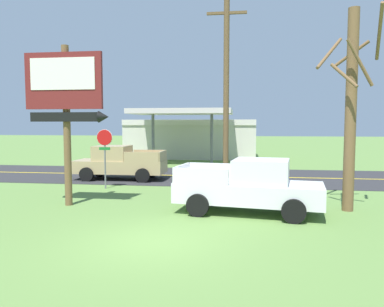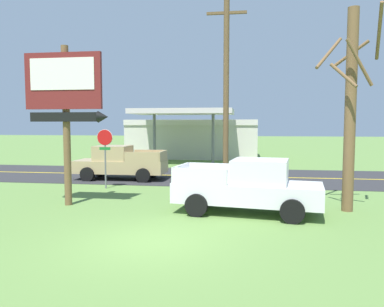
% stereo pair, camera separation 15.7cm
% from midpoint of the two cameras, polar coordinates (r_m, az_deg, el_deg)
% --- Properties ---
extents(ground_plane, '(180.00, 180.00, 0.00)m').
position_cam_midpoint_polar(ground_plane, '(10.51, -6.58, -13.32)').
color(ground_plane, '#5B7F3D').
extents(road_asphalt, '(140.00, 8.00, 0.02)m').
position_cam_midpoint_polar(road_asphalt, '(23.05, 1.51, -3.46)').
color(road_asphalt, '#2B2B2D').
rests_on(road_asphalt, ground).
extents(road_centre_line, '(126.00, 0.20, 0.01)m').
position_cam_midpoint_polar(road_centre_line, '(23.05, 1.51, -3.43)').
color(road_centre_line, gold).
rests_on(road_centre_line, road_asphalt).
extents(motel_sign, '(3.32, 0.54, 6.24)m').
position_cam_midpoint_polar(motel_sign, '(15.33, -18.95, 8.21)').
color(motel_sign, brown).
rests_on(motel_sign, ground).
extents(stop_sign, '(0.80, 0.08, 2.95)m').
position_cam_midpoint_polar(stop_sign, '(18.97, -13.41, 0.81)').
color(stop_sign, slate).
rests_on(stop_sign, ground).
extents(utility_pole, '(2.02, 0.26, 9.51)m').
position_cam_midpoint_polar(utility_pole, '(17.44, 4.99, 10.65)').
color(utility_pole, brown).
rests_on(utility_pole, ground).
extents(bare_tree, '(2.41, 2.39, 7.36)m').
position_cam_midpoint_polar(bare_tree, '(14.84, 22.83, 6.78)').
color(bare_tree, brown).
rests_on(bare_tree, ground).
extents(gas_station, '(12.00, 11.50, 4.40)m').
position_cam_midpoint_polar(gas_station, '(35.73, -0.18, 2.50)').
color(gas_station, beige).
rests_on(gas_station, ground).
extents(pickup_white_parked_on_lawn, '(5.43, 2.80, 1.96)m').
position_cam_midpoint_polar(pickup_white_parked_on_lawn, '(13.62, 8.52, -5.04)').
color(pickup_white_parked_on_lawn, silver).
rests_on(pickup_white_parked_on_lawn, ground).
extents(pickup_tan_on_road, '(5.20, 2.24, 1.96)m').
position_cam_midpoint_polar(pickup_tan_on_road, '(22.02, -11.29, -1.43)').
color(pickup_tan_on_road, tan).
rests_on(pickup_tan_on_road, ground).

